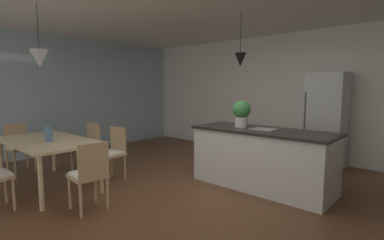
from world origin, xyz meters
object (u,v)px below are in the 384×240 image
Objects in this scene: chair_far_right at (112,151)px; kitchen_island at (262,158)px; chair_far_left at (88,145)px; refrigerator at (326,120)px; chair_window_end at (19,146)px; dining_table at (47,144)px; vase_on_dining_table at (49,134)px; potted_plant_on_island at (241,112)px; chair_kitchen_end at (90,173)px.

chair_far_right is 0.41× the size of kitchen_island.
refrigerator is at bearing 44.97° from chair_far_left.
chair_window_end and chair_far_right have the same top height.
refrigerator is (2.77, 4.04, 0.23)m from dining_table.
vase_on_dining_table is (-2.58, -4.09, -0.05)m from refrigerator.
dining_table is 0.84× the size of kitchen_island.
chair_far_left is at bearing -151.76° from potted_plant_on_island.
chair_kitchen_end is at bearing -27.38° from chair_far_left.
vase_on_dining_table is (0.19, -0.04, 0.18)m from dining_table.
chair_kitchen_end is at bearing -110.41° from refrigerator.
vase_on_dining_table is at bearing -1.60° from chair_window_end.
dining_table is 2.06× the size of chair_window_end.
chair_window_end reaches higher than dining_table.
vase_on_dining_table reaches higher than chair_kitchen_end.
chair_kitchen_end is at bearing -109.73° from potted_plant_on_island.
kitchen_island is at bearing 42.00° from dining_table.
dining_table is 4.91m from refrigerator.
potted_plant_on_island is at bearing 70.27° from chair_kitchen_end.
chair_far_left is at bearing -155.01° from kitchen_island.
chair_far_right is at bearing -126.76° from refrigerator.
refrigerator is at bearing 53.24° from chair_far_right.
chair_far_right is at bearing 135.01° from chair_kitchen_end.
potted_plant_on_island is at bearing 28.24° from chair_far_left.
chair_kitchen_end is 2.42m from potted_plant_on_island.
potted_plant_on_island reaches higher than chair_far_left.
refrigerator reaches higher than chair_far_left.
kitchen_island is (2.43, 2.19, -0.21)m from dining_table.
refrigerator is at bearing 68.79° from potted_plant_on_island.
chair_far_left is 0.41× the size of kitchen_island.
chair_window_end is 2.05× the size of potted_plant_on_island.
vase_on_dining_table is at bearing -102.90° from chair_far_right.
chair_far_right is at bearing -0.00° from chair_far_left.
vase_on_dining_table is (0.60, -0.91, 0.38)m from chair_far_left.
chair_far_right is 2.22m from potted_plant_on_island.
dining_table is 4.24× the size of potted_plant_on_island.
refrigerator is 4.83m from vase_on_dining_table.
chair_far_right is (0.81, -0.00, 0.00)m from chair_far_left.
potted_plant_on_island is (2.46, 1.32, 0.66)m from chair_far_left.
chair_far_left is 0.81m from chair_far_right.
chair_window_end is at bearing -149.36° from kitchen_island.
chair_window_end is at bearing -152.52° from chair_far_right.
potted_plant_on_island is (-0.37, 0.00, 0.68)m from kitchen_island.
potted_plant_on_island reaches higher than dining_table.
potted_plant_on_island is (1.65, 1.32, 0.66)m from chair_far_right.
refrigerator is (4.04, 4.05, 0.43)m from chair_window_end.
chair_far_left is 4.52m from refrigerator.
chair_far_left is at bearing 180.00° from chair_far_right.
chair_far_left is 3.13m from kitchen_island.
kitchen_island is (2.84, 1.32, -0.01)m from chair_far_left.
refrigerator is (1.51, 4.05, 0.43)m from chair_kitchen_end.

